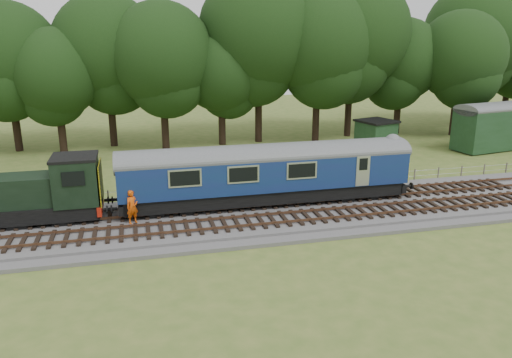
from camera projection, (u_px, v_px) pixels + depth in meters
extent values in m
plane|color=#4C6926|center=(277.00, 216.00, 30.36)|extent=(120.00, 120.00, 0.00)
cube|color=#4C4C4F|center=(277.00, 213.00, 30.31)|extent=(70.00, 7.00, 0.35)
cube|color=brown|center=(274.00, 205.00, 30.86)|extent=(66.50, 0.07, 0.14)
cube|color=brown|center=(268.00, 197.00, 32.20)|extent=(66.50, 0.07, 0.14)
cube|color=brown|center=(288.00, 221.00, 28.06)|extent=(66.50, 0.07, 0.14)
cube|color=brown|center=(281.00, 213.00, 29.40)|extent=(66.50, 0.07, 0.14)
cube|color=black|center=(267.00, 193.00, 31.31)|extent=(17.46, 2.52, 0.85)
cube|color=navy|center=(267.00, 171.00, 30.91)|extent=(18.00, 2.80, 2.05)
cube|color=yellow|center=(398.00, 168.00, 33.09)|extent=(0.06, 2.74, 1.30)
cube|color=black|center=(355.00, 189.00, 32.74)|extent=(2.60, 2.00, 0.55)
cube|color=black|center=(170.00, 203.00, 29.99)|extent=(2.60, 2.00, 0.55)
cube|color=black|center=(19.00, 212.00, 28.01)|extent=(8.73, 2.39, 0.85)
cube|color=black|center=(76.00, 180.00, 28.29)|extent=(2.40, 2.55, 2.60)
cube|color=#AD1D0D|center=(101.00, 205.00, 29.01)|extent=(0.25, 2.60, 0.55)
cube|color=yellow|center=(101.00, 182.00, 28.65)|extent=(0.06, 2.55, 2.30)
imported|color=#EA550C|center=(132.00, 207.00, 27.98)|extent=(0.83, 0.73, 1.92)
cube|color=#19381B|center=(376.00, 135.00, 48.51)|extent=(3.67, 3.67, 2.45)
cube|color=black|center=(377.00, 121.00, 48.14)|extent=(4.04, 4.04, 0.20)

